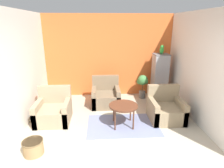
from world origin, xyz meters
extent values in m
plane|color=#B2A893|center=(0.00, 0.00, 0.00)|extent=(20.00, 20.00, 0.00)
cube|color=orange|center=(0.00, 3.51, 1.34)|extent=(4.25, 0.06, 2.67)
cube|color=silver|center=(-2.10, 1.74, 1.34)|extent=(0.06, 3.48, 2.67)
cube|color=silver|center=(2.10, 1.74, 1.34)|extent=(0.06, 3.48, 2.67)
cube|color=slate|center=(0.24, 1.34, 0.01)|extent=(1.71, 1.12, 0.01)
cylinder|color=#512D1E|center=(0.24, 1.34, 0.52)|extent=(0.68, 0.68, 0.04)
cylinder|color=#512D1E|center=(0.03, 1.13, 0.25)|extent=(0.04, 0.04, 0.50)
cylinder|color=#512D1E|center=(0.45, 1.13, 0.25)|extent=(0.04, 0.04, 0.50)
cylinder|color=#512D1E|center=(0.03, 1.55, 0.25)|extent=(0.04, 0.04, 0.50)
cylinder|color=#512D1E|center=(0.45, 1.55, 0.25)|extent=(0.04, 0.04, 0.50)
cube|color=#9E896B|center=(-1.48, 1.64, 0.19)|extent=(0.82, 0.81, 0.39)
cube|color=#9E896B|center=(-1.48, 1.97, 0.62)|extent=(0.82, 0.14, 0.46)
cube|color=#9E896B|center=(-1.83, 1.64, 0.27)|extent=(0.12, 0.81, 0.55)
cube|color=#9E896B|center=(-1.13, 1.64, 0.27)|extent=(0.12, 0.81, 0.55)
cube|color=#8E7A5B|center=(1.36, 1.54, 0.19)|extent=(0.82, 0.81, 0.39)
cube|color=#8E7A5B|center=(1.36, 1.88, 0.62)|extent=(0.82, 0.14, 0.46)
cube|color=#8E7A5B|center=(1.01, 1.54, 0.27)|extent=(0.12, 0.81, 0.55)
cube|color=#8E7A5B|center=(1.71, 1.54, 0.27)|extent=(0.12, 0.81, 0.55)
cube|color=#7A664C|center=(-0.13, 2.56, 0.19)|extent=(0.82, 0.81, 0.39)
cube|color=#7A664C|center=(-0.13, 2.89, 0.62)|extent=(0.82, 0.14, 0.46)
cube|color=#7A664C|center=(-0.48, 2.56, 0.27)|extent=(0.12, 0.81, 0.55)
cube|color=#7A664C|center=(0.22, 2.56, 0.27)|extent=(0.12, 0.81, 0.55)
cube|color=slate|center=(1.62, 3.03, 0.06)|extent=(0.57, 0.57, 0.11)
cube|color=#939399|center=(1.62, 3.03, 0.78)|extent=(0.45, 0.45, 1.33)
cube|color=slate|center=(1.62, 3.03, 1.46)|extent=(0.47, 0.47, 0.03)
ellipsoid|color=green|center=(1.62, 3.03, 1.57)|extent=(0.13, 0.16, 0.20)
sphere|color=green|center=(1.62, 3.01, 1.69)|extent=(0.11, 0.11, 0.11)
cone|color=gold|center=(1.62, 2.96, 1.68)|extent=(0.05, 0.05, 0.05)
cone|color=green|center=(1.62, 3.10, 1.55)|extent=(0.06, 0.13, 0.17)
cylinder|color=#66605B|center=(1.09, 3.08, 0.12)|extent=(0.21, 0.21, 0.24)
cylinder|color=brown|center=(1.09, 3.08, 0.37)|extent=(0.02, 0.02, 0.26)
sphere|color=#427F42|center=(1.09, 3.08, 0.62)|extent=(0.33, 0.33, 0.33)
sphere|color=#427F42|center=(1.00, 3.11, 0.56)|extent=(0.20, 0.20, 0.20)
sphere|color=#427F42|center=(1.17, 3.06, 0.58)|extent=(0.18, 0.18, 0.18)
cylinder|color=#A37F51|center=(-1.57, 0.41, 0.14)|extent=(0.37, 0.37, 0.28)
cylinder|color=brown|center=(-1.57, 0.41, 0.27)|extent=(0.39, 0.39, 0.02)
camera|label=1|loc=(-0.28, -2.67, 2.36)|focal=30.00mm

